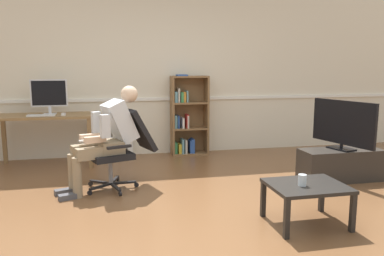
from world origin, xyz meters
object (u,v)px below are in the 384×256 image
imac_monitor (49,94)px  computer_mouse (64,114)px  office_chair (123,145)px  tv_screen (343,124)px  tv_stand (340,165)px  drinking_glass (302,180)px  person_seated (107,135)px  keyboard (41,115)px  radiator (112,139)px  computer_desk (45,122)px  bookshelf (187,118)px  coffee_table (307,189)px

imac_monitor → computer_mouse: bearing=-43.0°
office_chair → tv_screen: tv_screen is taller
tv_stand → drinking_glass: size_ratio=10.08×
tv_stand → tv_screen: bearing=14.8°
imac_monitor → person_seated: imac_monitor is taller
imac_monitor → keyboard: (-0.09, -0.22, -0.28)m
computer_mouse → drinking_glass: size_ratio=0.97×
office_chair → tv_stand: 2.76m
computer_mouse → tv_screen: tv_screen is taller
radiator → office_chair: 1.68m
computer_desk → imac_monitor: size_ratio=2.62×
computer_desk → drinking_glass: 3.81m
imac_monitor → radiator: 1.20m
bookshelf → office_chair: size_ratio=1.39×
imac_monitor → computer_mouse: size_ratio=5.15×
office_chair → tv_stand: bearing=64.3°
keyboard → person_seated: person_seated is taller
keyboard → person_seated: 1.50m
computer_desk → coffee_table: (2.66, -2.74, -0.32)m
drinking_glass → tv_stand: bearing=45.1°
radiator → tv_stand: 3.46m
keyboard → tv_stand: 4.11m
bookshelf → office_chair: bearing=-125.4°
tv_stand → imac_monitor: bearing=156.0°
bookshelf → drinking_glass: (0.42, -3.06, -0.18)m
radiator → office_chair: office_chair is taller
person_seated → tv_stand: 2.95m
radiator → tv_stand: (2.85, -1.97, -0.08)m
imac_monitor → tv_stand: 4.16m
radiator → office_chair: bearing=-85.7°
computer_desk → computer_mouse: computer_mouse is taller
computer_mouse → bookshelf: bookshelf is taller
computer_desk → person_seated: (0.89, -1.33, -0.00)m
bookshelf → coffee_table: (0.49, -3.04, -0.28)m
radiator → drinking_glass: 3.57m
bookshelf → coffee_table: 3.09m
imac_monitor → tv_screen: size_ratio=0.55×
keyboard → tv_stand: (3.81, -1.44, -0.56)m
office_chair → computer_mouse: bearing=-164.5°
tv_screen → coffee_table: tv_screen is taller
computer_desk → drinking_glass: size_ratio=13.12×
keyboard → office_chair: 1.59m
radiator → computer_desk: bearing=-157.6°
radiator → coffee_table: bearing=-61.2°
keyboard → office_chair: (1.09, -1.12, -0.25)m
radiator → coffee_table: 3.57m
radiator → coffee_table: (1.72, -3.13, 0.05)m
radiator → drinking_glass: bearing=-62.4°
keyboard → tv_stand: bearing=-20.7°
person_seated → coffee_table: bearing=32.4°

